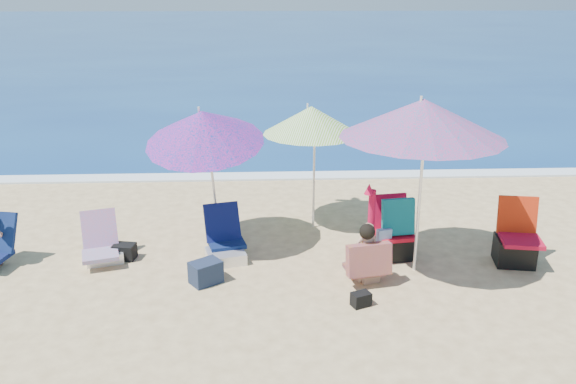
{
  "coord_description": "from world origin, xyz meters",
  "views": [
    {
      "loc": [
        -0.65,
        -6.89,
        3.87
      ],
      "look_at": [
        -0.3,
        1.0,
        1.1
      ],
      "focal_mm": 37.16,
      "sensor_mm": 36.0,
      "label": 1
    }
  ],
  "objects_px": {
    "furled_umbrella": "(370,222)",
    "umbrella_striped": "(311,120)",
    "chair_rainbow": "(102,249)",
    "camp_chair_right": "(392,236)",
    "camp_chair_left": "(516,245)",
    "umbrella_blue": "(204,127)",
    "chair_navy": "(225,245)",
    "umbrella_turquoise": "(423,119)",
    "person_center": "(367,255)"
  },
  "relations": [
    {
      "from": "furled_umbrella",
      "to": "umbrella_striped",
      "type": "bearing_deg",
      "value": 113.29
    },
    {
      "from": "chair_rainbow",
      "to": "camp_chair_right",
      "type": "xyz_separation_m",
      "value": [
        4.27,
        -0.1,
        0.16
      ]
    },
    {
      "from": "chair_rainbow",
      "to": "camp_chair_left",
      "type": "xyz_separation_m",
      "value": [
        6.02,
        -0.36,
        0.1
      ]
    },
    {
      "from": "umbrella_blue",
      "to": "chair_navy",
      "type": "xyz_separation_m",
      "value": [
        0.26,
        -0.26,
        -1.73
      ]
    },
    {
      "from": "umbrella_striped",
      "to": "camp_chair_left",
      "type": "xyz_separation_m",
      "value": [
        2.86,
        -1.55,
        -1.52
      ]
    },
    {
      "from": "umbrella_turquoise",
      "to": "camp_chair_left",
      "type": "xyz_separation_m",
      "value": [
        1.55,
        0.18,
        -1.91
      ]
    },
    {
      "from": "umbrella_striped",
      "to": "person_center",
      "type": "bearing_deg",
      "value": -73.98
    },
    {
      "from": "chair_navy",
      "to": "umbrella_striped",
      "type": "bearing_deg",
      "value": 40.75
    },
    {
      "from": "umbrella_blue",
      "to": "person_center",
      "type": "relative_size",
      "value": 2.68
    },
    {
      "from": "chair_navy",
      "to": "umbrella_blue",
      "type": "bearing_deg",
      "value": 134.83
    },
    {
      "from": "chair_rainbow",
      "to": "person_center",
      "type": "distance_m",
      "value": 3.86
    },
    {
      "from": "umbrella_striped",
      "to": "chair_navy",
      "type": "height_order",
      "value": "umbrella_striped"
    },
    {
      "from": "camp_chair_left",
      "to": "camp_chair_right",
      "type": "bearing_deg",
      "value": 171.51
    },
    {
      "from": "umbrella_striped",
      "to": "chair_navy",
      "type": "bearing_deg",
      "value": -139.25
    },
    {
      "from": "umbrella_striped",
      "to": "umbrella_blue",
      "type": "height_order",
      "value": "umbrella_blue"
    },
    {
      "from": "umbrella_blue",
      "to": "furled_umbrella",
      "type": "relative_size",
      "value": 1.8
    },
    {
      "from": "umbrella_turquoise",
      "to": "umbrella_striped",
      "type": "bearing_deg",
      "value": 127.11
    },
    {
      "from": "umbrella_turquoise",
      "to": "chair_rainbow",
      "type": "distance_m",
      "value": 4.93
    },
    {
      "from": "furled_umbrella",
      "to": "camp_chair_right",
      "type": "distance_m",
      "value": 0.65
    },
    {
      "from": "umbrella_striped",
      "to": "furled_umbrella",
      "type": "distance_m",
      "value": 2.1
    },
    {
      "from": "umbrella_striped",
      "to": "furled_umbrella",
      "type": "height_order",
      "value": "umbrella_striped"
    },
    {
      "from": "umbrella_turquoise",
      "to": "person_center",
      "type": "relative_size",
      "value": 3.11
    },
    {
      "from": "chair_rainbow",
      "to": "camp_chair_left",
      "type": "distance_m",
      "value": 6.03
    },
    {
      "from": "camp_chair_left",
      "to": "umbrella_striped",
      "type": "bearing_deg",
      "value": 151.51
    },
    {
      "from": "umbrella_turquoise",
      "to": "chair_rainbow",
      "type": "bearing_deg",
      "value": 173.15
    },
    {
      "from": "chair_rainbow",
      "to": "camp_chair_right",
      "type": "relative_size",
      "value": 0.86
    },
    {
      "from": "chair_rainbow",
      "to": "camp_chair_right",
      "type": "bearing_deg",
      "value": -1.29
    },
    {
      "from": "umbrella_striped",
      "to": "umbrella_blue",
      "type": "relative_size",
      "value": 0.88
    },
    {
      "from": "umbrella_turquoise",
      "to": "umbrella_blue",
      "type": "bearing_deg",
      "value": 164.35
    },
    {
      "from": "umbrella_striped",
      "to": "chair_rainbow",
      "type": "distance_m",
      "value": 3.75
    },
    {
      "from": "umbrella_turquoise",
      "to": "person_center",
      "type": "height_order",
      "value": "umbrella_turquoise"
    },
    {
      "from": "furled_umbrella",
      "to": "person_center",
      "type": "relative_size",
      "value": 1.49
    },
    {
      "from": "umbrella_blue",
      "to": "umbrella_turquoise",
      "type": "bearing_deg",
      "value": -15.65
    },
    {
      "from": "furled_umbrella",
      "to": "camp_chair_left",
      "type": "relative_size",
      "value": 1.35
    },
    {
      "from": "camp_chair_right",
      "to": "person_center",
      "type": "bearing_deg",
      "value": -123.19
    },
    {
      "from": "umbrella_striped",
      "to": "chair_navy",
      "type": "distance_m",
      "value": 2.42
    },
    {
      "from": "chair_navy",
      "to": "camp_chair_right",
      "type": "xyz_separation_m",
      "value": [
        2.48,
        -0.12,
        0.15
      ]
    },
    {
      "from": "umbrella_striped",
      "to": "camp_chair_right",
      "type": "bearing_deg",
      "value": -49.26
    },
    {
      "from": "umbrella_turquoise",
      "to": "camp_chair_right",
      "type": "height_order",
      "value": "umbrella_turquoise"
    },
    {
      "from": "umbrella_turquoise",
      "to": "umbrella_blue",
      "type": "height_order",
      "value": "umbrella_turquoise"
    },
    {
      "from": "chair_navy",
      "to": "camp_chair_left",
      "type": "bearing_deg",
      "value": -5.16
    },
    {
      "from": "chair_navy",
      "to": "camp_chair_left",
      "type": "relative_size",
      "value": 0.91
    },
    {
      "from": "camp_chair_right",
      "to": "person_center",
      "type": "distance_m",
      "value": 0.95
    },
    {
      "from": "chair_navy",
      "to": "camp_chair_left",
      "type": "height_order",
      "value": "camp_chair_left"
    },
    {
      "from": "umbrella_blue",
      "to": "chair_navy",
      "type": "distance_m",
      "value": 1.77
    },
    {
      "from": "umbrella_striped",
      "to": "camp_chair_right",
      "type": "xyz_separation_m",
      "value": [
        1.11,
        -1.29,
        -1.46
      ]
    },
    {
      "from": "camp_chair_left",
      "to": "person_center",
      "type": "height_order",
      "value": "camp_chair_left"
    },
    {
      "from": "umbrella_blue",
      "to": "person_center",
      "type": "bearing_deg",
      "value": -27.8
    },
    {
      "from": "umbrella_turquoise",
      "to": "person_center",
      "type": "bearing_deg",
      "value": -153.99
    },
    {
      "from": "umbrella_striped",
      "to": "chair_rainbow",
      "type": "xyz_separation_m",
      "value": [
        -3.16,
        -1.2,
        -1.62
      ]
    }
  ]
}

